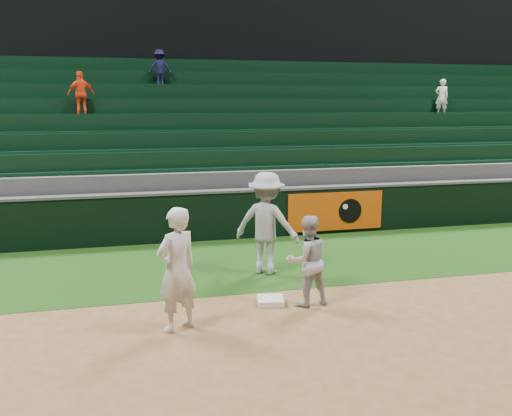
{
  "coord_description": "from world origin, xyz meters",
  "views": [
    {
      "loc": [
        -2.65,
        -8.62,
        3.37
      ],
      "look_at": [
        0.16,
        2.3,
        1.3
      ],
      "focal_mm": 40.0,
      "sensor_mm": 36.0,
      "label": 1
    }
  ],
  "objects_px": {
    "first_baseman": "(177,269)",
    "first_base": "(271,301)",
    "baserunner": "(307,261)",
    "base_coach": "(267,223)"
  },
  "relations": [
    {
      "from": "first_baseman",
      "to": "baserunner",
      "type": "relative_size",
      "value": 1.22
    },
    {
      "from": "first_base",
      "to": "baserunner",
      "type": "bearing_deg",
      "value": -18.96
    },
    {
      "from": "baserunner",
      "to": "base_coach",
      "type": "distance_m",
      "value": 1.96
    },
    {
      "from": "base_coach",
      "to": "baserunner",
      "type": "bearing_deg",
      "value": 130.03
    },
    {
      "from": "first_base",
      "to": "base_coach",
      "type": "distance_m",
      "value": 2.04
    },
    {
      "from": "first_base",
      "to": "first_baseman",
      "type": "bearing_deg",
      "value": -155.94
    },
    {
      "from": "first_baseman",
      "to": "first_base",
      "type": "bearing_deg",
      "value": 175.01
    },
    {
      "from": "first_base",
      "to": "base_coach",
      "type": "bearing_deg",
      "value": 76.85
    },
    {
      "from": "first_base",
      "to": "base_coach",
      "type": "height_order",
      "value": "base_coach"
    },
    {
      "from": "base_coach",
      "to": "first_baseman",
      "type": "bearing_deg",
      "value": 85.15
    }
  ]
}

